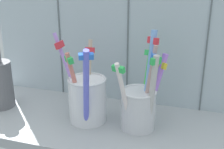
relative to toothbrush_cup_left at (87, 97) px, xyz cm
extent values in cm
cube|color=#9EA3A8|center=(5.08, 0.33, -5.96)|extent=(64.00, 22.00, 2.00)
cube|color=#B2C1CC|center=(5.08, 12.33, 15.54)|extent=(64.00, 2.00, 45.00)
cube|color=slate|center=(-10.92, 11.23, 15.54)|extent=(0.30, 0.20, 45.00)
cube|color=slate|center=(5.08, 11.23, 15.54)|extent=(0.30, 0.20, 45.00)
cube|color=slate|center=(21.08, 11.23, 15.54)|extent=(0.30, 0.20, 45.00)
cylinder|color=white|center=(0.05, 0.16, -0.68)|extent=(7.36, 7.36, 8.57)
torus|color=silver|center=(0.05, 0.16, 3.61)|extent=(7.49, 7.49, 0.50)
cylinder|color=#C7AE97|center=(-0.64, 2.80, 2.85)|extent=(1.33, 5.04, 15.04)
cube|color=#E5333F|center=(-0.79, 4.25, 8.29)|extent=(1.90, 1.22, 1.23)
cylinder|color=#6469EB|center=(2.05, -4.90, 3.51)|extent=(4.04, 6.65, 16.50)
cube|color=blue|center=(3.17, -7.12, 10.51)|extent=(2.57, 2.01, 1.17)
cylinder|color=#DB7A6D|center=(-1.40, -1.43, 2.37)|extent=(3.18, 3.30, 14.04)
cube|color=green|center=(-2.19, -2.27, 8.06)|extent=(2.39, 2.34, 1.26)
cylinder|color=#BB8AEC|center=(-3.37, 0.25, 3.80)|extent=(6.29, 0.96, 16.95)
cube|color=#E5333F|center=(-5.29, 0.17, 9.91)|extent=(1.16, 2.49, 1.36)
cylinder|color=silver|center=(10.10, 0.16, -1.25)|extent=(6.41, 6.41, 7.43)
torus|color=silver|center=(10.10, 0.16, 2.46)|extent=(6.59, 6.59, 0.50)
cylinder|color=#BCBAB8|center=(12.72, -1.23, 2.72)|extent=(2.55, 2.41, 14.68)
cube|color=green|center=(13.17, -1.62, 9.05)|extent=(1.88, 1.99, 1.19)
cylinder|color=#7DADF6|center=(11.59, 1.33, 4.43)|extent=(2.56, 3.06, 18.11)
cube|color=#E5333F|center=(11.99, 1.92, 11.60)|extent=(2.25, 1.91, 1.19)
cylinder|color=white|center=(8.28, -2.78, 2.24)|extent=(2.68, 5.12, 13.85)
cube|color=green|center=(7.61, -4.45, 8.02)|extent=(2.49, 1.74, 1.17)
cylinder|color=#BE9994|center=(11.74, 0.31, 3.27)|extent=(2.89, 1.36, 15.76)
cube|color=blue|center=(12.46, 0.48, 9.20)|extent=(1.42, 2.45, 1.24)
cylinder|color=#B579F1|center=(12.72, 1.60, 2.32)|extent=(4.48, 3.72, 14.04)
cube|color=yellow|center=(13.73, 2.35, 7.23)|extent=(2.14, 2.44, 1.20)
cylinder|color=#38E834|center=(10.78, 3.95, 3.07)|extent=(1.89, 5.25, 15.51)
cube|color=green|center=(11.06, 5.33, 8.40)|extent=(2.35, 1.29, 1.17)
cylinder|color=slate|center=(-20.48, 0.71, 0.04)|extent=(5.97, 5.97, 10.01)
camera|label=1|loc=(19.86, -46.48, 22.89)|focal=45.89mm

